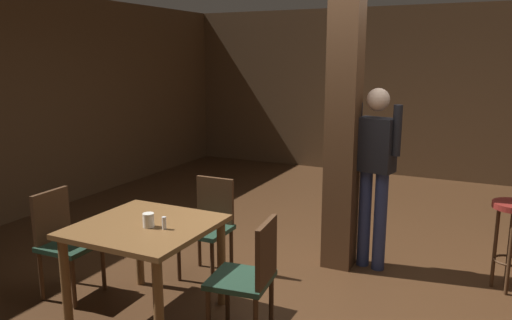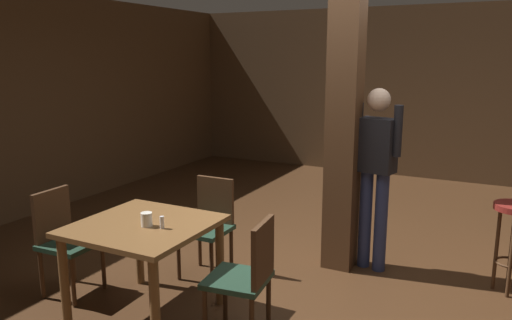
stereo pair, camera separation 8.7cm
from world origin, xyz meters
name	(u,v)px [view 1 (the left image)]	position (x,y,z in m)	size (l,w,h in m)	color
ground_plane	(322,279)	(0.00, 0.00, 0.00)	(10.80, 10.80, 0.00)	#422816
wall_back	(411,93)	(0.00, 4.50, 1.40)	(8.00, 0.10, 2.80)	brown
wall_left	(7,107)	(-4.00, 0.00, 1.40)	(0.10, 9.00, 2.80)	brown
pillar	(343,122)	(0.04, 0.39, 1.40)	(0.28, 0.28, 2.80)	#4C301C
dining_table	(146,239)	(-1.02, -1.22, 0.63)	(0.98, 0.98, 0.76)	brown
chair_west	(63,238)	(-1.88, -1.22, 0.51)	(0.43, 0.43, 0.89)	#1E3828
chair_north	(209,222)	(-0.99, -0.34, 0.51)	(0.42, 0.42, 0.89)	#1E3828
chair_east	(251,274)	(-0.15, -1.17, 0.51)	(0.47, 0.47, 0.89)	#1E3828
napkin_cup	(148,220)	(-0.95, -1.26, 0.81)	(0.08, 0.08, 0.11)	silver
salt_shaker	(164,223)	(-0.82, -1.24, 0.80)	(0.03, 0.03, 0.09)	silver
standing_person	(375,166)	(0.33, 0.47, 1.00)	(0.47, 0.27, 1.72)	black
bar_stool_near	(512,225)	(1.51, 0.51, 0.59)	(0.35, 0.35, 0.79)	maroon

